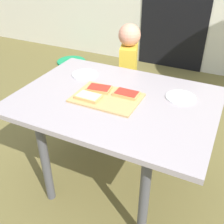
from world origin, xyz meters
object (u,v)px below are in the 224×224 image
dining_table (115,110)px  child_left (128,69)px  plate_white_left (85,74)px  pizza_slice_far_left (99,89)px  cutting_board (107,98)px  garden_hose_coil (71,62)px  plate_white_right (181,97)px  pizza_slice_far_right (127,94)px  pizza_slice_near_left (89,97)px

dining_table → child_left: size_ratio=1.27×
dining_table → plate_white_left: bearing=148.5°
pizza_slice_far_left → child_left: size_ratio=0.17×
plate_white_left → child_left: 0.59m
cutting_board → pizza_slice_far_left: pizza_slice_far_left is taller
dining_table → cutting_board: cutting_board is taller
child_left → plate_white_left: bearing=-100.9°
pizza_slice_far_left → plate_white_left: size_ratio=0.88×
garden_hose_coil → plate_white_right: bearing=-40.3°
cutting_board → pizza_slice_far_right: pizza_slice_far_right is taller
garden_hose_coil → dining_table: bearing=-49.1°
pizza_slice_near_left → pizza_slice_far_right: bearing=34.6°
pizza_slice_near_left → garden_hose_coil: (-1.44, 1.91, -0.73)m
pizza_slice_near_left → garden_hose_coil: bearing=127.0°
pizza_slice_far_right → dining_table: bearing=-140.5°
pizza_slice_far_right → child_left: 0.80m
cutting_board → child_left: bearing=103.3°
pizza_slice_far_left → garden_hose_coil: (-1.44, 1.79, -0.73)m
pizza_slice_far_right → pizza_slice_near_left: size_ratio=0.99×
plate_white_left → child_left: bearing=79.1°
dining_table → pizza_slice_far_right: (0.06, 0.05, 0.11)m
dining_table → child_left: bearing=106.8°
pizza_slice_far_left → plate_white_right: pizza_slice_far_left is taller
garden_hose_coil → plate_white_left: bearing=-52.6°
plate_white_right → garden_hose_coil: plate_white_right is taller
dining_table → garden_hose_coil: 2.48m
cutting_board → child_left: size_ratio=0.42×
child_left → pizza_slice_far_right: bearing=-68.3°
pizza_slice_far_left → plate_white_left: pizza_slice_far_left is taller
child_left → garden_hose_coil: 1.79m
plate_white_right → pizza_slice_near_left: bearing=-152.1°
dining_table → pizza_slice_far_right: pizza_slice_far_right is taller
dining_table → pizza_slice_near_left: pizza_slice_near_left is taller
plate_white_right → child_left: 0.86m
plate_white_right → garden_hose_coil: size_ratio=0.44×
plate_white_right → cutting_board: bearing=-153.4°
plate_white_left → pizza_slice_near_left: bearing=-55.6°
pizza_slice_far_right → cutting_board: bearing=-144.1°
pizza_slice_far_right → garden_hose_coil: pizza_slice_far_right is taller
pizza_slice_far_right → plate_white_left: bearing=157.7°
plate_white_right → child_left: size_ratio=0.19×
pizza_slice_far_left → plate_white_right: 0.51m
pizza_slice_far_right → pizza_slice_far_left: (-0.19, -0.01, 0.00)m
plate_white_left → plate_white_right: bearing=-2.5°
pizza_slice_far_right → plate_white_left: size_ratio=0.82×
dining_table → plate_white_right: (0.36, 0.18, 0.09)m
cutting_board → child_left: child_left is taller
pizza_slice_far_right → garden_hose_coil: (-1.63, 1.77, -0.73)m
dining_table → plate_white_left: size_ratio=6.64×
cutting_board → garden_hose_coil: 2.50m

